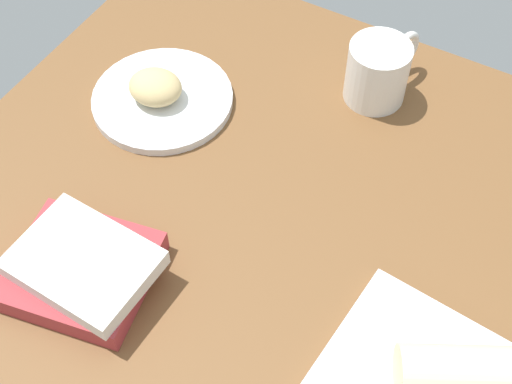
{
  "coord_description": "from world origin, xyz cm",
  "views": [
    {
      "loc": [
        -18.74,
        48.96,
        85.79
      ],
      "look_at": [
        10.18,
        -2.29,
        7.0
      ],
      "focal_mm": 50.71,
      "sensor_mm": 36.0,
      "label": 1
    }
  ],
  "objects_px": {
    "scone_pastry": "(155,87)",
    "coffee_mug": "(379,71)",
    "book_stack": "(82,268)",
    "breakfast_wrap": "(463,375)",
    "round_plate": "(163,99)"
  },
  "relations": [
    {
      "from": "scone_pastry",
      "to": "book_stack",
      "type": "relative_size",
      "value": 0.42
    },
    {
      "from": "scone_pastry",
      "to": "coffee_mug",
      "type": "height_order",
      "value": "coffee_mug"
    },
    {
      "from": "breakfast_wrap",
      "to": "coffee_mug",
      "type": "xyz_separation_m",
      "value": [
        0.28,
        -0.4,
        0.0
      ]
    },
    {
      "from": "scone_pastry",
      "to": "coffee_mug",
      "type": "xyz_separation_m",
      "value": [
        -0.29,
        -0.19,
        0.01
      ]
    },
    {
      "from": "round_plate",
      "to": "breakfast_wrap",
      "type": "distance_m",
      "value": 0.6
    },
    {
      "from": "breakfast_wrap",
      "to": "book_stack",
      "type": "xyz_separation_m",
      "value": [
        0.47,
        0.09,
        -0.02
      ]
    },
    {
      "from": "breakfast_wrap",
      "to": "book_stack",
      "type": "distance_m",
      "value": 0.48
    },
    {
      "from": "round_plate",
      "to": "scone_pastry",
      "type": "distance_m",
      "value": 0.03
    },
    {
      "from": "book_stack",
      "to": "scone_pastry",
      "type": "bearing_deg",
      "value": -72.72
    },
    {
      "from": "scone_pastry",
      "to": "breakfast_wrap",
      "type": "height_order",
      "value": "breakfast_wrap"
    },
    {
      "from": "book_stack",
      "to": "coffee_mug",
      "type": "height_order",
      "value": "coffee_mug"
    },
    {
      "from": "scone_pastry",
      "to": "coffee_mug",
      "type": "distance_m",
      "value": 0.34
    },
    {
      "from": "breakfast_wrap",
      "to": "coffee_mug",
      "type": "relative_size",
      "value": 1.01
    },
    {
      "from": "scone_pastry",
      "to": "breakfast_wrap",
      "type": "relative_size",
      "value": 0.57
    },
    {
      "from": "round_plate",
      "to": "breakfast_wrap",
      "type": "bearing_deg",
      "value": 158.35
    }
  ]
}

